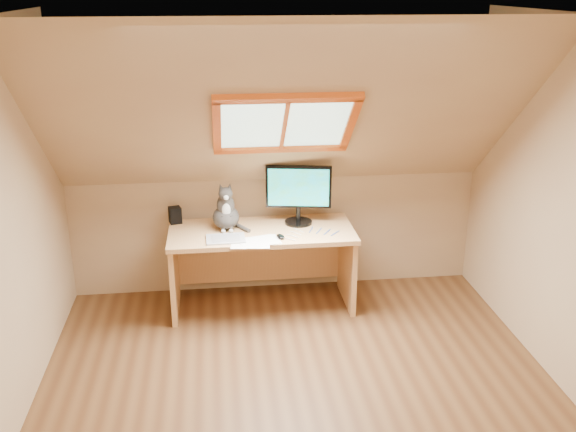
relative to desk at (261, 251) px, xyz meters
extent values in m
plane|color=brown|center=(0.15, -1.45, -0.47)|extent=(3.50, 3.50, 0.00)
cube|color=tan|center=(0.15, -3.20, 0.73)|extent=(3.50, 0.02, 2.40)
cube|color=tan|center=(0.15, 0.30, 0.03)|extent=(3.50, 0.02, 1.00)
cube|color=silver|center=(0.15, -2.22, 1.93)|extent=(3.50, 1.95, 0.02)
cube|color=tan|center=(0.15, -0.47, 1.23)|extent=(3.50, 1.56, 1.41)
cube|color=#B2E0CC|center=(0.15, -0.39, 1.16)|extent=(0.90, 0.53, 0.48)
cube|color=#D85514|center=(0.15, -0.39, 1.16)|extent=(1.02, 0.64, 0.59)
cube|color=tan|center=(0.00, -0.07, 0.20)|extent=(1.50, 0.66, 0.04)
cube|color=tan|center=(-0.72, -0.07, -0.15)|extent=(0.04, 0.59, 0.65)
cube|color=tan|center=(0.72, -0.07, -0.15)|extent=(0.04, 0.59, 0.65)
cube|color=tan|center=(0.00, 0.23, -0.15)|extent=(1.40, 0.03, 0.45)
cylinder|color=black|center=(0.32, 0.05, 0.23)|extent=(0.23, 0.23, 0.02)
cylinder|color=black|center=(0.32, 0.05, 0.30)|extent=(0.04, 0.04, 0.12)
cube|color=black|center=(0.32, 0.05, 0.53)|extent=(0.54, 0.13, 0.35)
cube|color=#088ACF|center=(0.31, 0.02, 0.53)|extent=(0.49, 0.09, 0.31)
ellipsoid|color=#413D3A|center=(-0.28, 0.01, 0.31)|extent=(0.23, 0.27, 0.19)
ellipsoid|color=#413D3A|center=(-0.28, 0.00, 0.42)|extent=(0.15, 0.15, 0.20)
ellipsoid|color=silver|center=(-0.28, -0.06, 0.40)|extent=(0.07, 0.04, 0.12)
ellipsoid|color=#413D3A|center=(-0.28, -0.05, 0.53)|extent=(0.12, 0.11, 0.10)
sphere|color=silver|center=(-0.28, -0.10, 0.51)|extent=(0.04, 0.04, 0.04)
cone|color=#413D3A|center=(-0.31, -0.03, 0.58)|extent=(0.05, 0.05, 0.07)
cone|color=#413D3A|center=(-0.24, -0.03, 0.58)|extent=(0.06, 0.05, 0.07)
cube|color=black|center=(-0.70, 0.18, 0.28)|extent=(0.12, 0.12, 0.14)
cube|color=#B2B2B7|center=(-0.29, -0.24, 0.22)|extent=(0.31, 0.23, 0.01)
ellipsoid|color=black|center=(0.14, -0.26, 0.23)|extent=(0.08, 0.10, 0.03)
cube|color=white|center=(-0.08, -0.33, 0.22)|extent=(0.33, 0.27, 0.00)
cube|color=white|center=(-0.08, -0.33, 0.22)|extent=(0.32, 0.24, 0.00)
cube|color=white|center=(-0.08, -0.33, 0.22)|extent=(0.35, 0.30, 0.00)
camera|label=1|loc=(-0.36, -4.90, 2.10)|focal=40.00mm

